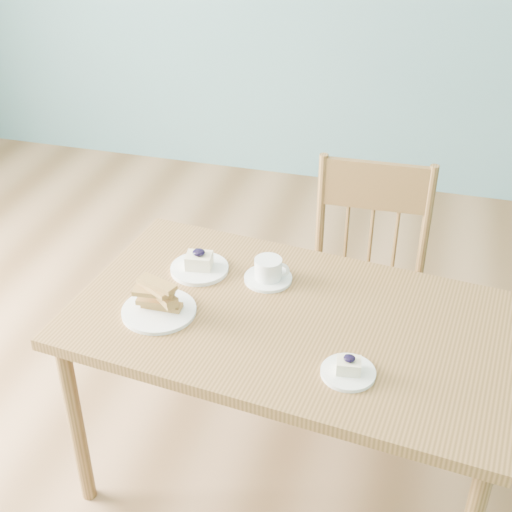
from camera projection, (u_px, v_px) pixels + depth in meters
The scene contains 7 objects.
room at pixel (171, 120), 1.55m from camera, with size 5.01×5.01×2.71m.
dining_table at pixel (292, 336), 2.08m from camera, with size 1.35×0.86×0.68m.
dining_chair at pixel (363, 289), 2.55m from camera, with size 0.43×0.41×0.91m.
cheesecake_plate_near at pixel (348, 370), 1.84m from camera, with size 0.14×0.14×0.06m.
cheesecake_plate_far at pixel (199, 265), 2.24m from camera, with size 0.18×0.18×0.08m.
coffee_cup at pixel (269, 271), 2.19m from camera, with size 0.15×0.15×0.07m.
biscotti_plate at pixel (158, 302), 2.05m from camera, with size 0.22×0.22×0.12m.
Camera 1 is at (0.57, -1.36, 1.94)m, focal length 50.00 mm.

